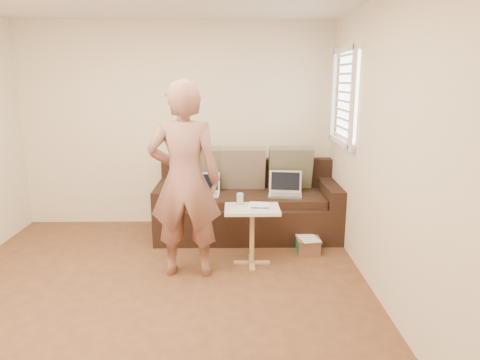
{
  "coord_description": "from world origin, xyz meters",
  "views": [
    {
      "loc": [
        0.73,
        -3.25,
        1.89
      ],
      "look_at": [
        0.8,
        1.4,
        0.78
      ],
      "focal_mm": 31.74,
      "sensor_mm": 36.0,
      "label": 1
    }
  ],
  "objects": [
    {
      "name": "wall_right",
      "position": [
        2.0,
        0.0,
        1.3
      ],
      "size": [
        0.0,
        4.5,
        4.5
      ],
      "primitive_type": "plane",
      "rotation": [
        1.57,
        0.0,
        -1.57
      ],
      "color": "beige",
      "rests_on": "ground"
    },
    {
      "name": "drinking_glass",
      "position": [
        0.79,
        1.0,
        0.67
      ],
      "size": [
        0.07,
        0.07,
        0.12
      ],
      "primitive_type": null,
      "color": "silver",
      "rests_on": "side_table"
    },
    {
      "name": "paper_on_table",
      "position": [
        0.98,
        0.93,
        0.62
      ],
      "size": [
        0.25,
        0.33,
        0.0
      ],
      "primitive_type": null,
      "rotation": [
        0.0,
        0.0,
        -0.14
      ],
      "color": "white",
      "rests_on": "side_table"
    },
    {
      "name": "striped_box",
      "position": [
        1.56,
        1.18,
        0.08
      ],
      "size": [
        0.26,
        0.26,
        0.16
      ],
      "primitive_type": null,
      "color": "red",
      "rests_on": "ground"
    },
    {
      "name": "sofa",
      "position": [
        0.9,
        1.77,
        0.42
      ],
      "size": [
        2.2,
        0.95,
        0.85
      ],
      "primitive_type": null,
      "color": "black",
      "rests_on": "ground"
    },
    {
      "name": "side_table",
      "position": [
        0.92,
        0.88,
        0.31
      ],
      "size": [
        0.56,
        0.39,
        0.61
      ],
      "primitive_type": null,
      "color": "silver",
      "rests_on": "ground"
    },
    {
      "name": "laptop_white",
      "position": [
        0.37,
        1.69,
        0.52
      ],
      "size": [
        0.36,
        0.27,
        0.26
      ],
      "primitive_type": null,
      "rotation": [
        0.0,
        0.0,
        -0.03
      ],
      "color": "white",
      "rests_on": "sofa"
    },
    {
      "name": "pillow_left",
      "position": [
        0.3,
        2.01,
        0.79
      ],
      "size": [
        0.55,
        0.29,
        0.57
      ],
      "primitive_type": null,
      "rotation": [
        0.28,
        0.0,
        0.0
      ],
      "color": "#62654A",
      "rests_on": "sofa"
    },
    {
      "name": "wall_back",
      "position": [
        0.0,
        2.25,
        1.3
      ],
      "size": [
        4.0,
        0.0,
        4.0
      ],
      "primitive_type": "plane",
      "rotation": [
        1.57,
        0.0,
        0.0
      ],
      "color": "beige",
      "rests_on": "ground"
    },
    {
      "name": "pillow_right",
      "position": [
        1.45,
        2.02,
        0.79
      ],
      "size": [
        0.55,
        0.28,
        0.57
      ],
      "primitive_type": null,
      "rotation": [
        0.26,
        0.0,
        0.0
      ],
      "color": "#62654A",
      "rests_on": "sofa"
    },
    {
      "name": "floor",
      "position": [
        0.0,
        0.0,
        0.0
      ],
      "size": [
        4.5,
        4.5,
        0.0
      ],
      "primitive_type": "plane",
      "color": "#573120",
      "rests_on": "ground"
    },
    {
      "name": "person",
      "position": [
        0.26,
        0.68,
        0.95
      ],
      "size": [
        0.7,
        0.48,
        1.9
      ],
      "primitive_type": "imported",
      "rotation": [
        0.0,
        0.0,
        3.13
      ],
      "color": "#8C4C4E",
      "rests_on": "ground"
    },
    {
      "name": "laptop_silver",
      "position": [
        1.35,
        1.66,
        0.52
      ],
      "size": [
        0.43,
        0.34,
        0.26
      ],
      "primitive_type": null,
      "rotation": [
        0.0,
        0.0,
        -0.14
      ],
      "color": "#B7BABC",
      "rests_on": "sofa"
    },
    {
      "name": "window_blinds",
      "position": [
        1.95,
        1.5,
        1.7
      ],
      "size": [
        0.12,
        0.88,
        1.08
      ],
      "primitive_type": null,
      "color": "white",
      "rests_on": "wall_right"
    },
    {
      "name": "scissors",
      "position": [
        0.99,
        0.84,
        0.62
      ],
      "size": [
        0.19,
        0.12,
        0.02
      ],
      "primitive_type": null,
      "rotation": [
        0.0,
        0.0,
        0.09
      ],
      "color": "silver",
      "rests_on": "side_table"
    },
    {
      "name": "pillow_mid",
      "position": [
        0.85,
        1.99,
        0.79
      ],
      "size": [
        0.55,
        0.27,
        0.57
      ],
      "primitive_type": null,
      "rotation": [
        0.24,
        0.0,
        0.0
      ],
      "color": "#775D55",
      "rests_on": "sofa"
    }
  ]
}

